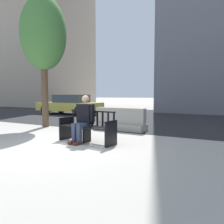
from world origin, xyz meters
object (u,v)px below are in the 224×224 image
seated_person (84,118)px  car_taxi_near (70,105)px  street_bench (87,128)px  jersey_barrier_centre (120,121)px  street_tree (44,34)px

seated_person → car_taxi_near: bearing=131.4°
street_bench → jersey_barrier_centre: 2.42m
street_bench → car_taxi_near: bearing=132.0°
seated_person → jersey_barrier_centre: bearing=91.5°
jersey_barrier_centre → street_tree: bearing=-166.1°
street_tree → car_taxi_near: 6.75m
street_bench → car_taxi_near: size_ratio=0.38×
jersey_barrier_centre → street_bench: bearing=-86.5°
seated_person → street_tree: bearing=151.7°
jersey_barrier_centre → car_taxi_near: size_ratio=0.44×
jersey_barrier_centre → seated_person: bearing=-88.5°
car_taxi_near → jersey_barrier_centre: bearing=-36.5°
jersey_barrier_centre → street_tree: street_tree is taller
jersey_barrier_centre → car_taxi_near: bearing=143.5°
seated_person → jersey_barrier_centre: 2.49m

